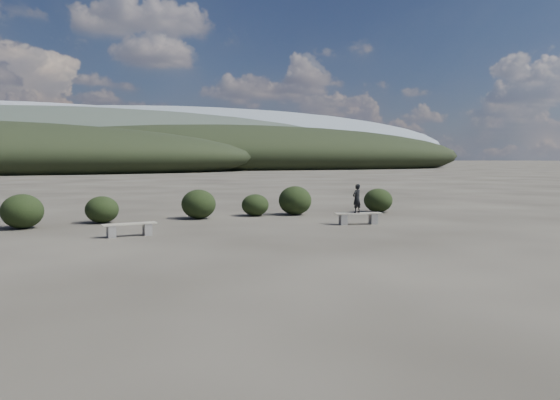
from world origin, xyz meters
name	(u,v)px	position (x,y,z in m)	size (l,w,h in m)	color
ground	(318,255)	(0.00, 0.00, 0.00)	(1200.00, 1200.00, 0.00)	#2D2A23
bench_left	(130,228)	(-3.83, 5.11, 0.25)	(1.65, 0.51, 0.41)	slate
bench_right	(358,217)	(4.13, 5.10, 0.26)	(1.73, 0.67, 0.42)	slate
seated_person	(357,198)	(4.07, 5.11, 0.94)	(0.38, 0.25, 1.03)	black
shrub_a	(102,210)	(-4.32, 9.10, 0.49)	(1.21, 1.21, 0.99)	black
shrub_b	(199,204)	(-0.69, 9.15, 0.58)	(1.34, 1.34, 1.15)	black
shrub_c	(255,205)	(1.73, 9.32, 0.45)	(1.12, 1.12, 0.90)	black
shrub_d	(295,200)	(3.43, 9.08, 0.61)	(1.38, 1.38, 1.21)	black
shrub_e	(378,200)	(7.28, 8.72, 0.52)	(1.26, 1.26, 1.05)	black
shrub_f	(22,211)	(-6.94, 8.45, 0.58)	(1.38, 1.38, 1.17)	black
mountain_ridges	(51,145)	(-7.48, 339.06, 10.84)	(500.00, 400.00, 56.00)	black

